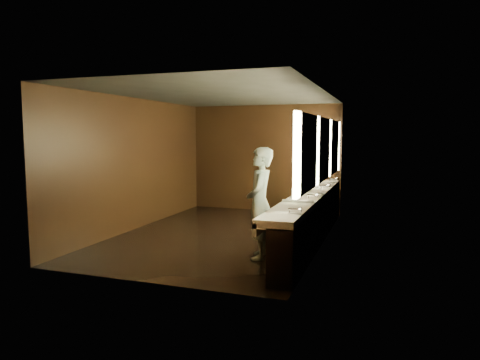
% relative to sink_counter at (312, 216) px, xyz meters
% --- Properties ---
extents(floor, '(6.00, 6.00, 0.00)m').
position_rel_sink_counter_xyz_m(floor, '(-1.79, 0.00, -0.50)').
color(floor, black).
rests_on(floor, ground).
extents(ceiling, '(4.00, 6.00, 0.02)m').
position_rel_sink_counter_xyz_m(ceiling, '(-1.79, 0.00, 2.30)').
color(ceiling, '#2D2D2B').
rests_on(ceiling, wall_back).
extents(wall_back, '(4.00, 0.02, 2.80)m').
position_rel_sink_counter_xyz_m(wall_back, '(-1.79, 3.00, 0.90)').
color(wall_back, black).
rests_on(wall_back, floor).
extents(wall_front, '(4.00, 0.02, 2.80)m').
position_rel_sink_counter_xyz_m(wall_front, '(-1.79, -3.00, 0.90)').
color(wall_front, black).
rests_on(wall_front, floor).
extents(wall_left, '(0.02, 6.00, 2.80)m').
position_rel_sink_counter_xyz_m(wall_left, '(-3.79, 0.00, 0.90)').
color(wall_left, black).
rests_on(wall_left, floor).
extents(wall_right, '(0.02, 6.00, 2.80)m').
position_rel_sink_counter_xyz_m(wall_right, '(0.21, 0.00, 0.90)').
color(wall_right, black).
rests_on(wall_right, floor).
extents(sink_counter, '(0.55, 5.40, 1.01)m').
position_rel_sink_counter_xyz_m(sink_counter, '(0.00, 0.00, 0.00)').
color(sink_counter, black).
rests_on(sink_counter, floor).
extents(mirror_band, '(0.06, 5.03, 1.15)m').
position_rel_sink_counter_xyz_m(mirror_band, '(0.19, -0.00, 1.25)').
color(mirror_band, '#FFF6B6').
rests_on(mirror_band, wall_right).
extents(person, '(0.56, 0.74, 1.82)m').
position_rel_sink_counter_xyz_m(person, '(-0.64, -1.35, 0.41)').
color(person, '#91D3D8').
rests_on(person, floor).
extents(trash_bin, '(0.42, 0.42, 0.58)m').
position_rel_sink_counter_xyz_m(trash_bin, '(-0.22, -0.81, -0.20)').
color(trash_bin, black).
rests_on(trash_bin, floor).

